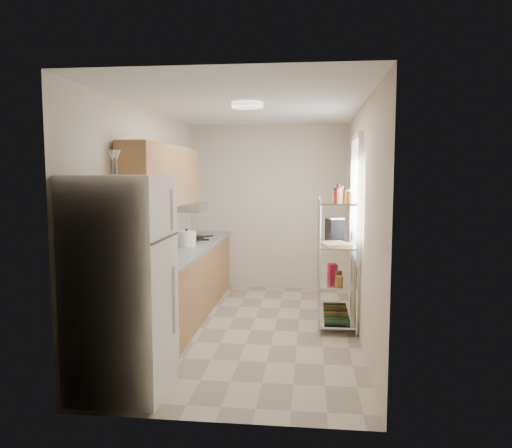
{
  "coord_description": "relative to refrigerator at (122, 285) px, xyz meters",
  "views": [
    {
      "loc": [
        0.7,
        -5.69,
        1.86
      ],
      "look_at": [
        0.03,
        0.25,
        1.23
      ],
      "focal_mm": 35.0,
      "sensor_mm": 36.0,
      "label": 1
    }
  ],
  "objects": [
    {
      "name": "range_hood",
      "position": [
        -0.13,
        2.65,
        0.47
      ],
      "size": [
        0.5,
        0.6,
        0.12
      ],
      "primitive_type": "cube",
      "color": "#B7BABC",
      "rests_on": "room"
    },
    {
      "name": "counter_run",
      "position": [
        -0.05,
        2.19,
        -0.46
      ],
      "size": [
        0.63,
        3.51,
        0.9
      ],
      "color": "#B6834D",
      "rests_on": "ground"
    },
    {
      "name": "wine_glass_b",
      "position": [
        -0.06,
        0.03,
        1.02
      ],
      "size": [
        0.07,
        0.07,
        0.21
      ],
      "primitive_type": null,
      "color": "silver",
      "rests_on": "refrigerator"
    },
    {
      "name": "window",
      "position": [
        2.1,
        2.1,
        0.63
      ],
      "size": [
        0.06,
        1.0,
        1.46
      ],
      "primitive_type": "cube",
      "color": "white",
      "rests_on": "room"
    },
    {
      "name": "frying_pan_large",
      "position": [
        -0.14,
        2.73,
        0.01
      ],
      "size": [
        0.32,
        0.32,
        0.05
      ],
      "primitive_type": "cylinder",
      "rotation": [
        0.0,
        0.0,
        0.18
      ],
      "color": "black",
      "rests_on": "counter_run"
    },
    {
      "name": "refrigerator",
      "position": [
        0.0,
        0.0,
        0.0
      ],
      "size": [
        0.76,
        0.76,
        1.83
      ],
      "primitive_type": "cube",
      "color": "white",
      "rests_on": "ground"
    },
    {
      "name": "rice_cooker",
      "position": [
        -0.04,
        2.31,
        0.08
      ],
      "size": [
        0.25,
        0.25,
        0.2
      ],
      "primitive_type": "cylinder",
      "color": "white",
      "rests_on": "counter_run"
    },
    {
      "name": "bakers_rack",
      "position": [
        1.88,
        2.05,
        0.19
      ],
      "size": [
        0.45,
        0.9,
        1.73
      ],
      "color": "silver",
      "rests_on": "ground"
    },
    {
      "name": "upper_cabinets",
      "position": [
        -0.18,
        1.85,
        0.89
      ],
      "size": [
        0.33,
        2.2,
        0.72
      ],
      "primitive_type": "cube",
      "color": "#B6834D",
      "rests_on": "room"
    },
    {
      "name": "ceiling_dome",
      "position": [
        0.87,
        1.45,
        1.65
      ],
      "size": [
        0.34,
        0.34,
        0.05
      ],
      "primitive_type": "cylinder",
      "color": "white",
      "rests_on": "room"
    },
    {
      "name": "espresso_machine",
      "position": [
        1.85,
        2.23,
        0.24
      ],
      "size": [
        0.23,
        0.29,
        0.3
      ],
      "primitive_type": "cube",
      "rotation": [
        0.0,
        0.0,
        0.26
      ],
      "color": "black",
      "rests_on": "bakers_rack"
    },
    {
      "name": "cutting_board",
      "position": [
        1.84,
        1.89,
        0.11
      ],
      "size": [
        0.4,
        0.46,
        0.03
      ],
      "primitive_type": "cube",
      "rotation": [
        0.0,
        0.0,
        0.3
      ],
      "color": "tan",
      "rests_on": "bakers_rack"
    },
    {
      "name": "room",
      "position": [
        0.87,
        1.75,
        0.38
      ],
      "size": [
        2.52,
        4.42,
        2.62
      ],
      "color": "beige",
      "rests_on": "ground"
    },
    {
      "name": "storage_bag",
      "position": [
        1.84,
        2.25,
        -0.28
      ],
      "size": [
        0.13,
        0.15,
        0.16
      ],
      "primitive_type": "cube",
      "rotation": [
        0.0,
        0.0,
        0.22
      ],
      "color": "maroon",
      "rests_on": "bakers_rack"
    },
    {
      "name": "frying_pan_small",
      "position": [
        -0.07,
        3.04,
        0.0
      ],
      "size": [
        0.28,
        0.28,
        0.04
      ],
      "primitive_type": "cylinder",
      "rotation": [
        0.0,
        0.0,
        0.69
      ],
      "color": "black",
      "rests_on": "counter_run"
    },
    {
      "name": "wine_glass_a",
      "position": [
        -0.05,
        0.07,
        1.02
      ],
      "size": [
        0.07,
        0.07,
        0.2
      ],
      "primitive_type": null,
      "color": "silver",
      "rests_on": "refrigerator"
    }
  ]
}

